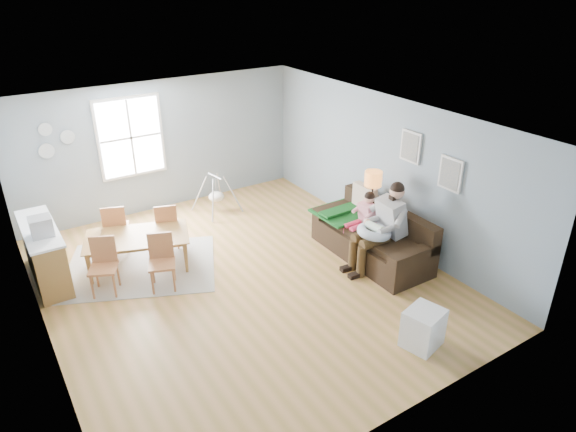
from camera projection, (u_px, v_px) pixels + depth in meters
room at (237, 140)px, 7.48m from camera, size 8.40×9.40×3.90m
window at (131, 137)px, 10.14m from camera, size 1.32×0.08×1.62m
pictures at (430, 160)px, 8.38m from camera, size 0.05×1.34×0.74m
wall_plates at (53, 140)px, 9.39m from camera, size 0.67×0.02×0.66m
sofa at (374, 239)px, 9.12m from camera, size 0.99×2.29×0.92m
green_throw at (344, 212)px, 9.54m from camera, size 1.06×0.93×0.04m
beige_pillow at (364, 199)px, 9.46m from camera, size 0.15×0.53×0.53m
father at (382, 224)px, 8.59m from camera, size 1.11×0.54×1.52m
nursing_pillow at (374, 232)px, 8.55m from camera, size 0.67×0.66×0.24m
infant at (373, 226)px, 8.54m from camera, size 0.18×0.41×0.15m
toddler at (364, 213)px, 9.04m from camera, size 0.59×0.30×0.93m
floor_lamp at (373, 185)px, 9.00m from camera, size 0.30×0.30×1.50m
storage_cube at (423, 328)px, 6.96m from camera, size 0.59×0.55×0.55m
rug at (141, 267)px, 8.89m from camera, size 3.05×2.75×0.01m
dining_table at (139, 252)px, 8.76m from camera, size 1.92×1.45×0.60m
chair_sw at (104, 262)px, 8.05m from camera, size 0.56×0.56×0.92m
chair_se at (162, 258)px, 8.17m from camera, size 0.53×0.53×0.91m
chair_nw at (116, 226)px, 9.14m from camera, size 0.54×0.54×0.94m
chair_ne at (167, 223)px, 9.28m from camera, size 0.52×0.52×0.90m
counter at (45, 253)px, 8.37m from camera, size 0.51×1.72×0.96m
monitor at (41, 227)px, 7.85m from camera, size 0.33×0.31×0.30m
baby_swing at (216, 196)px, 10.75m from camera, size 0.91×0.92×0.81m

